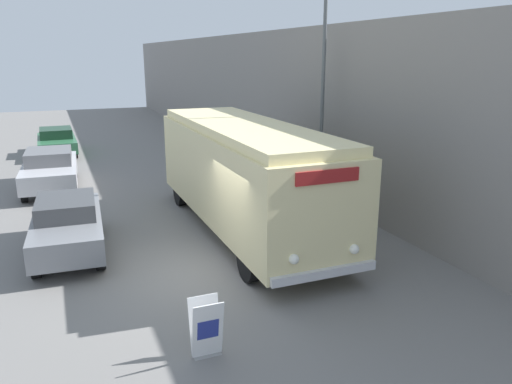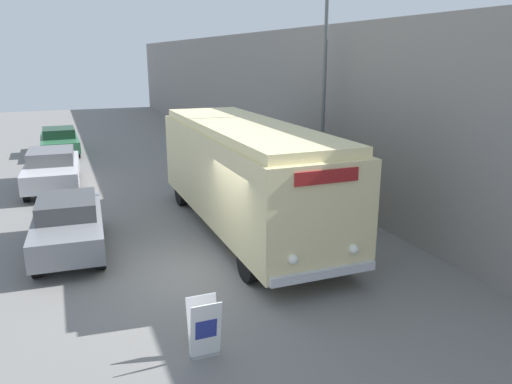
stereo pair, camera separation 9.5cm
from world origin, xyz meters
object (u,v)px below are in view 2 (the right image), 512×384
object	(u,v)px
vintage_bus	(245,171)
parked_car_near	(68,224)
parked_car_mid	(52,169)
parked_car_far	(59,141)
sign_board	(204,328)
streetlamp	(325,62)

from	to	relation	value
vintage_bus	parked_car_near	xyz separation A→B (m)	(-4.93, 0.19, -1.04)
parked_car_near	parked_car_mid	world-z (taller)	parked_car_mid
parked_car_far	parked_car_near	bearing A→B (deg)	-90.65
vintage_bus	sign_board	xyz separation A→B (m)	(-2.93, -5.75, -1.29)
vintage_bus	parked_car_mid	size ratio (longest dim) A/B	1.99
parked_car_near	streetlamp	bearing A→B (deg)	10.84
parked_car_far	parked_car_mid	bearing A→B (deg)	-93.54
sign_board	vintage_bus	bearing A→B (deg)	63.01
vintage_bus	sign_board	bearing A→B (deg)	-116.99
vintage_bus	streetlamp	distance (m)	4.59
parked_car_near	vintage_bus	bearing A→B (deg)	1.20
streetlamp	parked_car_far	xyz separation A→B (m)	(-8.12, 13.49, -4.13)
vintage_bus	parked_car_far	world-z (taller)	vintage_bus
sign_board	streetlamp	xyz separation A→B (m)	(6.14, 7.01, 4.32)
sign_board	parked_car_far	size ratio (longest dim) A/B	0.24
streetlamp	parked_car_mid	bearing A→B (deg)	144.39
parked_car_mid	parked_car_far	xyz separation A→B (m)	(0.38, 7.40, -0.08)
sign_board	streetlamp	world-z (taller)	streetlamp
sign_board	parked_car_near	bearing A→B (deg)	108.62
streetlamp	parked_car_mid	world-z (taller)	streetlamp
streetlamp	parked_car_mid	distance (m)	11.21
parked_car_near	parked_car_mid	bearing A→B (deg)	96.31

